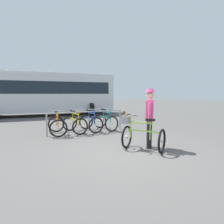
% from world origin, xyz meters
% --- Properties ---
extents(ground_plane, '(80.00, 80.00, 0.00)m').
position_xyz_m(ground_plane, '(0.00, 0.00, 0.00)').
color(ground_plane, '#514F4C').
extents(bike_rack_rail, '(3.20, 0.28, 0.88)m').
position_xyz_m(bike_rack_rail, '(0.29, 3.03, 0.66)').
color(bike_rack_rail, '#99999E').
rests_on(bike_rack_rail, ground).
extents(racked_bike_orange, '(0.87, 1.21, 0.97)m').
position_xyz_m(racked_bike_orange, '(-0.85, 3.29, 0.37)').
color(racked_bike_orange, black).
rests_on(racked_bike_orange, ground).
extents(racked_bike_yellow, '(0.70, 1.12, 0.97)m').
position_xyz_m(racked_bike_yellow, '(-0.15, 3.24, 0.37)').
color(racked_bike_yellow, black).
rests_on(racked_bike_yellow, ground).
extents(racked_bike_blue, '(0.71, 1.12, 0.97)m').
position_xyz_m(racked_bike_blue, '(0.55, 3.19, 0.37)').
color(racked_bike_blue, black).
rests_on(racked_bike_blue, ground).
extents(racked_bike_teal, '(0.67, 1.12, 0.98)m').
position_xyz_m(racked_bike_teal, '(1.25, 3.14, 0.37)').
color(racked_bike_teal, black).
rests_on(racked_bike_teal, ground).
extents(featured_bicycle, '(1.09, 1.26, 1.09)m').
position_xyz_m(featured_bicycle, '(0.48, 0.01, 0.49)').
color(featured_bicycle, black).
rests_on(featured_bicycle, ground).
extents(person_with_featured_bike, '(0.42, 0.40, 1.72)m').
position_xyz_m(person_with_featured_bike, '(0.87, 0.02, 0.95)').
color(person_with_featured_bike, black).
rests_on(person_with_featured_bike, ground).
extents(bus_distant, '(10.29, 4.62, 3.08)m').
position_xyz_m(bus_distant, '(0.30, 10.38, 1.74)').
color(bus_distant, silver).
rests_on(bus_distant, ground).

